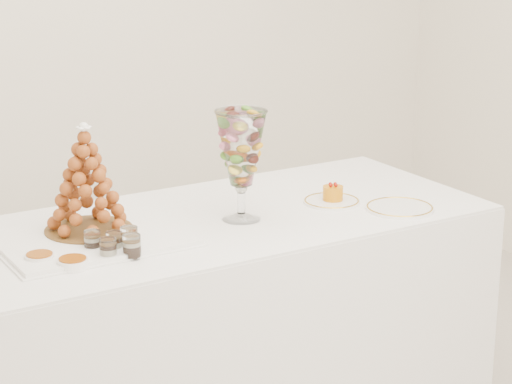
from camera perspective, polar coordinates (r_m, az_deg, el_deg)
buffet_table at (r=3.63m, az=-3.52°, el=-7.83°), size 2.14×0.86×0.81m
lace_tray at (r=3.32m, az=-9.36°, el=-2.67°), size 0.60×0.45×0.02m
macaron_vase at (r=3.44m, az=-0.86°, el=2.44°), size 0.18×0.18×0.39m
cake_plate at (r=3.71m, az=4.34°, el=-0.55°), size 0.21×0.21×0.01m
spare_plate at (r=3.65m, az=8.21°, el=-0.92°), size 0.25×0.25×0.01m
verrine_a at (r=3.22m, az=-9.33°, el=-2.82°), size 0.07×0.07×0.07m
verrine_b at (r=3.20m, az=-8.11°, el=-2.87°), size 0.06×0.06×0.07m
verrine_c at (r=3.23m, az=-7.25°, el=-2.64°), size 0.06×0.06×0.08m
verrine_d at (r=3.14m, az=-8.45°, el=-3.26°), size 0.07×0.07×0.07m
verrine_e at (r=3.15m, az=-7.11°, el=-3.11°), size 0.07×0.07×0.08m
ramekin_back at (r=3.16m, az=-12.26°, el=-3.76°), size 0.09×0.09×0.03m
ramekin_front at (r=3.10m, az=-10.43°, el=-4.05°), size 0.09×0.09×0.03m
croquembouche at (r=3.33m, az=-9.68°, el=0.75°), size 0.31×0.31×0.37m
mousse_cake at (r=3.70m, az=4.42°, el=-0.05°), size 0.08×0.08×0.07m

